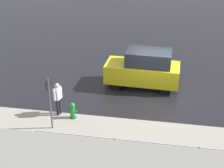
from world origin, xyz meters
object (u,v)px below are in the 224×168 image
Objects in this scene: moving_hatchback at (144,69)px; sign_post at (49,96)px; fire_hydrant at (73,111)px; pedestrian at (58,97)px.

sign_post is (3.51, 4.73, 0.55)m from moving_hatchback.
fire_hydrant is 0.92m from pedestrian.
pedestrian is (0.71, -0.19, 0.56)m from fire_hydrant.
sign_post reaches higher than pedestrian.
fire_hydrant is at bearing 52.88° from moving_hatchback.
moving_hatchback is 4.81m from fire_hydrant.
sign_post is (-0.07, 1.12, 0.62)m from pedestrian.
moving_hatchback is at bearing -126.63° from sign_post.
moving_hatchback reaches higher than fire_hydrant.
moving_hatchback is 5.08m from pedestrian.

